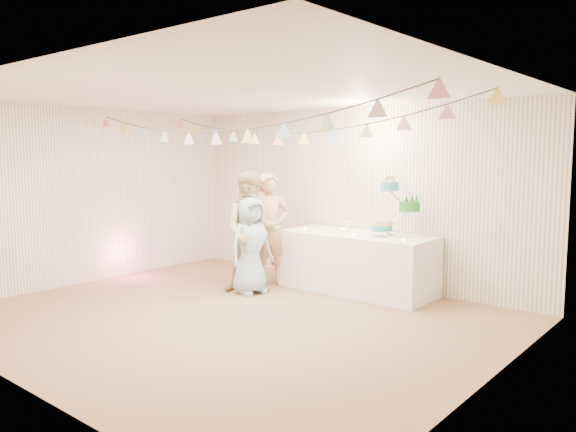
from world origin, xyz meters
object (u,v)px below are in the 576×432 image
Objects in this scene: person_adult_a at (270,230)px; person_adult_b at (252,232)px; cake_stand at (394,214)px; person_child at (251,245)px; table at (356,262)px.

person_adult_a is 0.98× the size of person_adult_b.
person_adult_a is 0.42m from person_adult_b.
person_adult_b is at bearing -149.21° from cake_stand.
person_adult_a is 0.54m from person_child.
person_child is at bearing -135.67° from table.
person_child is at bearing -146.09° from cake_stand.
person_child is (0.10, -0.50, -0.16)m from person_adult_a.
cake_stand is at bearing -10.87° from person_adult_b.
person_adult_b is 1.26× the size of person_child.
cake_stand reaches higher than table.
cake_stand is 1.95m from person_adult_b.
table is at bearing -29.44° from person_adult_a.
cake_stand is (0.55, 0.05, 0.72)m from table.
person_child is at bearing -132.23° from person_adult_a.
person_adult_a reaches higher than person_child.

